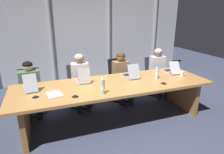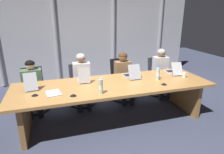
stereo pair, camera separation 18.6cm
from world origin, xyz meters
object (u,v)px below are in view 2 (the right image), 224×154
(office_chair_center, at_px, (122,84))
(water_bottle_primary, at_px, (101,86))
(conference_mic_right_side, at_px, (73,95))
(laptop_left_mid, at_px, (84,78))
(conference_mic_left_side, at_px, (164,84))
(person_left_end, at_px, (32,84))
(laptop_center, at_px, (131,74))
(person_center, at_px, (124,74))
(person_right_mid, at_px, (162,70))
(laptop_right_mid, at_px, (173,71))
(laptop_left_end, at_px, (31,84))
(office_chair_left_mid, at_px, (82,89))
(conference_mic_middle, at_px, (35,95))
(coffee_mug_near, at_px, (184,75))
(office_chair_left_end, at_px, (35,94))
(office_chair_right_mid, at_px, (158,80))
(spiral_notepad, at_px, (54,93))
(person_left_mid, at_px, (82,77))
(water_bottle_secondary, at_px, (158,73))

(office_chair_center, distance_m, water_bottle_primary, 1.67)
(conference_mic_right_side, bearing_deg, laptop_left_mid, 66.97)
(conference_mic_left_side, bearing_deg, person_left_end, 155.00)
(office_chair_center, distance_m, conference_mic_left_side, 1.39)
(laptop_center, bearing_deg, person_center, -5.85)
(conference_mic_left_side, bearing_deg, person_right_mid, 60.74)
(person_center, bearing_deg, laptop_right_mid, 59.42)
(laptop_left_end, bearing_deg, laptop_right_mid, -97.44)
(office_chair_left_mid, xyz_separation_m, conference_mic_middle, (-0.90, -1.09, 0.43))
(person_left_end, distance_m, conference_mic_right_side, 1.35)
(laptop_center, height_order, coffee_mug_near, laptop_center)
(laptop_left_mid, height_order, conference_mic_right_side, laptop_left_mid)
(office_chair_left_mid, bearing_deg, office_chair_left_end, -98.94)
(office_chair_right_mid, xyz_separation_m, conference_mic_left_side, (-0.64, -1.27, 0.43))
(person_left_end, bearing_deg, office_chair_left_mid, 94.36)
(laptop_left_end, xyz_separation_m, conference_mic_left_side, (2.35, -0.57, -0.04))
(office_chair_right_mid, relative_size, spiral_notepad, 2.73)
(office_chair_center, height_order, person_left_mid, person_left_mid)
(office_chair_left_end, xyz_separation_m, water_bottle_secondary, (2.42, -0.98, 0.55))
(water_bottle_secondary, xyz_separation_m, conference_mic_left_side, (-0.03, -0.29, -0.11))
(person_left_mid, bearing_deg, person_left_end, -87.04)
(laptop_right_mid, distance_m, office_chair_right_mid, 0.83)
(office_chair_right_mid, distance_m, person_left_end, 3.04)
(person_right_mid, distance_m, conference_mic_left_side, 1.28)
(laptop_center, xyz_separation_m, office_chair_left_mid, (-0.95, 0.67, -0.47))
(conference_mic_right_side, relative_size, spiral_notepad, 0.32)
(office_chair_center, distance_m, office_chair_right_mid, 1.01)
(laptop_left_end, bearing_deg, laptop_left_mid, -94.61)
(person_left_mid, distance_m, conference_mic_middle, 1.31)
(conference_mic_left_side, bearing_deg, office_chair_right_mid, 63.14)
(laptop_left_end, distance_m, office_chair_right_mid, 3.11)
(office_chair_left_mid, height_order, coffee_mug_near, office_chair_left_mid)
(office_chair_left_end, bearing_deg, conference_mic_right_side, 22.57)
(laptop_center, height_order, person_right_mid, person_right_mid)
(person_right_mid, xyz_separation_m, coffee_mug_near, (0.02, -0.85, 0.13))
(laptop_right_mid, xyz_separation_m, water_bottle_secondary, (-0.55, -0.29, 0.08))
(person_right_mid, xyz_separation_m, spiral_notepad, (-2.60, -0.95, 0.09))
(office_chair_right_mid, height_order, conference_mic_left_side, office_chair_right_mid)
(office_chair_right_mid, height_order, spiral_notepad, office_chair_right_mid)
(conference_mic_middle, bearing_deg, office_chair_center, 30.07)
(laptop_right_mid, bearing_deg, person_right_mid, 1.46)
(conference_mic_left_side, bearing_deg, water_bottle_secondary, 83.94)
(office_chair_right_mid, distance_m, spiral_notepad, 2.87)
(office_chair_left_end, bearing_deg, office_chair_right_mid, 83.67)
(laptop_left_mid, relative_size, person_left_mid, 0.32)
(conference_mic_left_side, bearing_deg, person_center, 108.76)
(person_right_mid, distance_m, conference_mic_right_side, 2.56)
(laptop_right_mid, relative_size, water_bottle_primary, 1.71)
(laptop_left_end, relative_size, person_left_end, 0.44)
(laptop_left_end, height_order, person_center, person_center)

